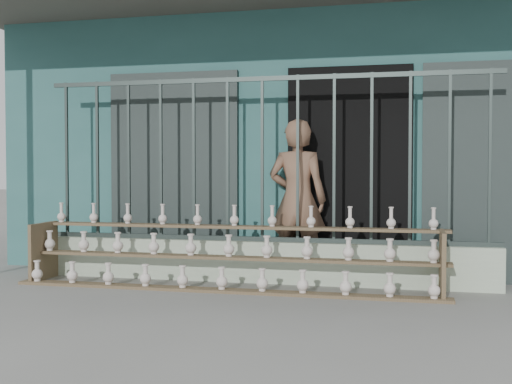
# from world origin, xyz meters

# --- Properties ---
(ground) EXTENTS (60.00, 60.00, 0.00)m
(ground) POSITION_xyz_m (0.00, 0.00, 0.00)
(ground) COLOR slate
(workshop_building) EXTENTS (7.40, 6.60, 3.21)m
(workshop_building) POSITION_xyz_m (0.00, 4.23, 1.62)
(workshop_building) COLOR #295856
(workshop_building) RESTS_ON ground
(parapet_wall) EXTENTS (5.00, 0.20, 0.45)m
(parapet_wall) POSITION_xyz_m (0.00, 1.30, 0.23)
(parapet_wall) COLOR #AFC1A5
(parapet_wall) RESTS_ON ground
(security_fence) EXTENTS (5.00, 0.04, 1.80)m
(security_fence) POSITION_xyz_m (-0.00, 1.30, 1.35)
(security_fence) COLOR #283330
(security_fence) RESTS_ON parapet_wall
(shelf_rack) EXTENTS (4.50, 0.68, 0.85)m
(shelf_rack) POSITION_xyz_m (-0.27, 0.89, 0.36)
(shelf_rack) COLOR brown
(shelf_rack) RESTS_ON ground
(elderly_woman) EXTENTS (0.69, 0.48, 1.79)m
(elderly_woman) POSITION_xyz_m (0.35, 1.55, 0.90)
(elderly_woman) COLOR brown
(elderly_woman) RESTS_ON ground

